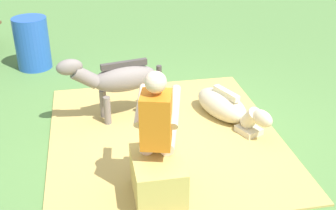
% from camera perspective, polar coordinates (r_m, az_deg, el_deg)
% --- Properties ---
extents(ground_plane, '(24.00, 24.00, 0.00)m').
position_cam_1_polar(ground_plane, '(5.44, 1.38, -3.91)').
color(ground_plane, '#568442').
extents(hay_patch, '(3.14, 2.78, 0.02)m').
position_cam_1_polar(hay_patch, '(5.38, -0.45, -4.13)').
color(hay_patch, tan).
rests_on(hay_patch, ground).
extents(hay_bale, '(0.66, 0.48, 0.47)m').
position_cam_1_polar(hay_bale, '(4.30, -1.34, -9.65)').
color(hay_bale, tan).
rests_on(hay_bale, ground).
extents(person_seated, '(0.71, 0.53, 1.35)m').
position_cam_1_polar(person_seated, '(4.15, -1.38, -2.68)').
color(person_seated, beige).
rests_on(person_seated, ground).
extents(pony_standing, '(0.48, 1.33, 0.93)m').
position_cam_1_polar(pony_standing, '(5.57, -6.56, 3.31)').
color(pony_standing, slate).
rests_on(pony_standing, ground).
extents(pony_lying, '(1.34, 0.77, 0.42)m').
position_cam_1_polar(pony_lying, '(5.72, 7.67, -0.27)').
color(pony_lying, beige).
rests_on(pony_lying, ground).
extents(water_barrel, '(0.56, 0.56, 0.86)m').
position_cam_1_polar(water_barrel, '(7.59, -17.36, 7.74)').
color(water_barrel, blue).
rests_on(water_barrel, ground).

